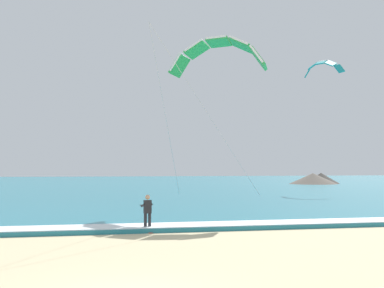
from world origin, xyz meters
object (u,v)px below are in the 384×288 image
Objects in this scene: surfboard at (147,231)px; kite_primary at (218,52)px; kite_distant at (322,67)px; kitesurfer at (147,211)px.

kite_primary is (5.43, 7.94, 10.57)m from surfboard.
kite_distant is at bearing 50.45° from surfboard.
kite_primary is at bearing 55.67° from surfboard.
kite_distant is at bearing 50.43° from kitesurfer.
surfboard is 0.91m from kitesurfer.
kite_primary is at bearing 55.60° from kitesurfer.
kitesurfer is 0.39× the size of kite_distant.
kite_primary reaches higher than kitesurfer.
kitesurfer is at bearing -129.57° from kite_distant.
surfboard is at bearing -129.55° from kite_distant.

